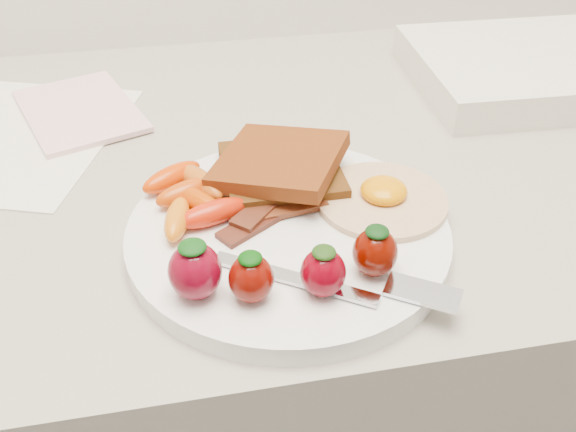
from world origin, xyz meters
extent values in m
cube|color=gray|center=(0.00, 1.70, 0.45)|extent=(2.00, 0.60, 0.90)
cylinder|color=white|center=(0.01, 1.55, 0.91)|extent=(0.27, 0.27, 0.02)
cube|color=black|center=(0.02, 1.62, 0.93)|extent=(0.10, 0.10, 0.01)
cube|color=#4B1C09|center=(0.01, 1.61, 0.94)|extent=(0.14, 0.14, 0.02)
cylinder|color=#F4E5B9|center=(0.09, 1.56, 0.92)|extent=(0.13, 0.13, 0.01)
ellipsoid|color=orange|center=(0.10, 1.57, 0.93)|extent=(0.05, 0.05, 0.02)
cube|color=black|center=(-0.01, 1.56, 0.92)|extent=(0.08, 0.06, 0.00)
cube|color=#45170C|center=(0.00, 1.56, 0.92)|extent=(0.09, 0.03, 0.00)
cube|color=#341208|center=(-0.01, 1.57, 0.92)|extent=(0.07, 0.08, 0.00)
ellipsoid|color=#BD3D05|center=(-0.07, 1.60, 0.93)|extent=(0.06, 0.04, 0.02)
ellipsoid|color=#BB3D00|center=(-0.06, 1.58, 0.93)|extent=(0.05, 0.05, 0.02)
ellipsoid|color=orange|center=(-0.08, 1.56, 0.93)|extent=(0.03, 0.06, 0.02)
ellipsoid|color=#BB5613|center=(-0.06, 1.61, 0.93)|extent=(0.05, 0.07, 0.02)
ellipsoid|color=#D33600|center=(-0.08, 1.62, 0.93)|extent=(0.06, 0.05, 0.02)
ellipsoid|color=red|center=(-0.05, 1.56, 0.93)|extent=(0.07, 0.04, 0.02)
ellipsoid|color=maroon|center=(-0.07, 1.48, 0.94)|extent=(0.04, 0.04, 0.04)
ellipsoid|color=#0B3C0C|center=(-0.07, 1.48, 0.96)|extent=(0.02, 0.02, 0.01)
ellipsoid|color=#5B0802|center=(-0.03, 1.47, 0.94)|extent=(0.03, 0.03, 0.04)
ellipsoid|color=#053905|center=(-0.03, 1.47, 0.96)|extent=(0.02, 0.02, 0.01)
ellipsoid|color=#66000C|center=(0.02, 1.46, 0.94)|extent=(0.03, 0.03, 0.04)
ellipsoid|color=#19390D|center=(0.02, 1.46, 0.96)|extent=(0.02, 0.02, 0.01)
ellipsoid|color=#4F0800|center=(0.06, 1.48, 0.94)|extent=(0.03, 0.03, 0.04)
ellipsoid|color=black|center=(0.06, 1.48, 0.96)|extent=(0.02, 0.02, 0.01)
cube|color=silver|center=(0.00, 1.48, 0.92)|extent=(0.12, 0.08, 0.00)
cube|color=silver|center=(0.09, 1.45, 0.92)|extent=(0.06, 0.05, 0.00)
cube|color=white|center=(-0.24, 1.77, 0.90)|extent=(0.26, 0.30, 0.00)
cube|color=beige|center=(-0.18, 1.82, 0.91)|extent=(0.16, 0.19, 0.01)
cube|color=white|center=(0.36, 1.79, 0.92)|extent=(0.29, 0.24, 0.04)
camera|label=1|loc=(-0.07, 1.13, 1.25)|focal=40.00mm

